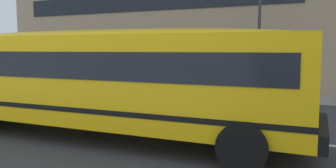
# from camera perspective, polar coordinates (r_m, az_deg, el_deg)

# --- Properties ---
(ground_plane) EXTENTS (400.00, 400.00, 0.00)m
(ground_plane) POSITION_cam_1_polar(r_m,az_deg,el_deg) (10.31, -0.44, -7.18)
(ground_plane) COLOR #38383D
(sidewalk_far) EXTENTS (120.00, 3.00, 0.01)m
(sidewalk_far) POSITION_cam_1_polar(r_m,az_deg,el_deg) (17.78, 10.95, -1.78)
(sidewalk_far) COLOR gray
(sidewalk_far) RESTS_ON ground_plane
(lane_centreline) EXTENTS (110.00, 0.16, 0.01)m
(lane_centreline) POSITION_cam_1_polar(r_m,az_deg,el_deg) (10.31, -0.44, -7.17)
(lane_centreline) COLOR silver
(lane_centreline) RESTS_ON ground_plane
(school_bus) EXTENTS (12.56, 2.99, 2.79)m
(school_bus) POSITION_cam_1_polar(r_m,az_deg,el_deg) (9.38, -12.78, 1.65)
(school_bus) COLOR yellow
(school_bus) RESTS_ON ground_plane
(street_lamp) EXTENTS (0.44, 0.44, 6.80)m
(street_lamp) POSITION_cam_1_polar(r_m,az_deg,el_deg) (16.80, 14.81, 12.43)
(street_lamp) COLOR #38383D
(street_lamp) RESTS_ON ground_plane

